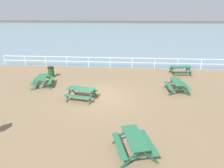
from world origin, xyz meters
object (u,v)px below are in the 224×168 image
at_px(picnic_table_seaward, 81,91).
at_px(litter_bin, 51,72).
at_px(picnic_table_corner, 177,84).
at_px(picnic_table_mid_centre, 181,68).
at_px(picnic_table_far_right, 134,141).
at_px(picnic_table_near_left, 42,79).

distance_m(picnic_table_seaward, litter_bin, 5.85).
xyz_separation_m(picnic_table_corner, litter_bin, (-10.41, 2.55, -0.10)).
height_order(picnic_table_mid_centre, picnic_table_far_right, same).
bearing_deg(picnic_table_mid_centre, litter_bin, -177.79).
bearing_deg(picnic_table_seaward, picnic_table_far_right, -47.22).
distance_m(picnic_table_near_left, picnic_table_mid_centre, 12.20).
distance_m(picnic_table_near_left, picnic_table_seaward, 4.23).
height_order(picnic_table_corner, litter_bin, litter_bin).
xyz_separation_m(picnic_table_mid_centre, picnic_table_far_right, (-4.52, -11.51, 0.00)).
height_order(picnic_table_far_right, litter_bin, litter_bin).
relative_size(picnic_table_near_left, picnic_table_corner, 1.13).
distance_m(picnic_table_far_right, picnic_table_seaward, 6.21).
distance_m(picnic_table_corner, litter_bin, 10.72).
bearing_deg(picnic_table_far_right, picnic_table_mid_centre, -37.08).
xyz_separation_m(picnic_table_mid_centre, picnic_table_corner, (-1.24, -4.36, 0.00)).
bearing_deg(picnic_table_mid_centre, picnic_table_near_left, -167.11).
relative_size(picnic_table_mid_centre, picnic_table_corner, 1.06).
bearing_deg(picnic_table_seaward, picnic_table_corner, 26.05).
bearing_deg(picnic_table_mid_centre, picnic_table_far_right, -118.07).
bearing_deg(litter_bin, picnic_table_mid_centre, 8.82).
bearing_deg(picnic_table_near_left, picnic_table_corner, -104.86).
xyz_separation_m(picnic_table_near_left, picnic_table_mid_centre, (11.50, 4.07, 0.00)).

